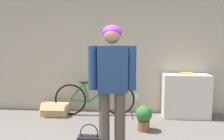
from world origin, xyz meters
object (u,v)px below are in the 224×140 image
(person, at_px, (112,78))
(cardboard_box, at_px, (55,109))
(potted_plant, at_px, (144,117))
(bicycle, at_px, (95,98))
(banana, at_px, (186,73))

(person, bearing_deg, cardboard_box, 122.19)
(potted_plant, bearing_deg, cardboard_box, 158.90)
(person, distance_m, cardboard_box, 2.20)
(cardboard_box, height_order, potted_plant, potted_plant)
(bicycle, relative_size, cardboard_box, 3.13)
(cardboard_box, bearing_deg, bicycle, 4.00)
(cardboard_box, bearing_deg, potted_plant, -21.10)
(person, height_order, potted_plant, person)
(banana, bearing_deg, cardboard_box, -177.67)
(person, distance_m, bicycle, 1.74)
(cardboard_box, bearing_deg, banana, 2.33)
(banana, bearing_deg, potted_plant, -137.89)
(cardboard_box, xyz_separation_m, potted_plant, (1.85, -0.71, 0.13))
(bicycle, xyz_separation_m, banana, (1.91, 0.05, 0.56))
(person, xyz_separation_m, potted_plant, (0.51, 0.75, -0.81))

